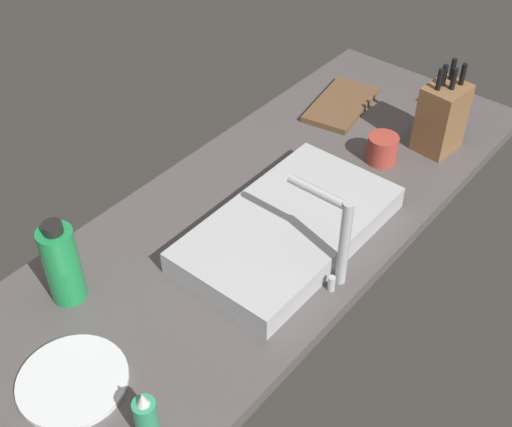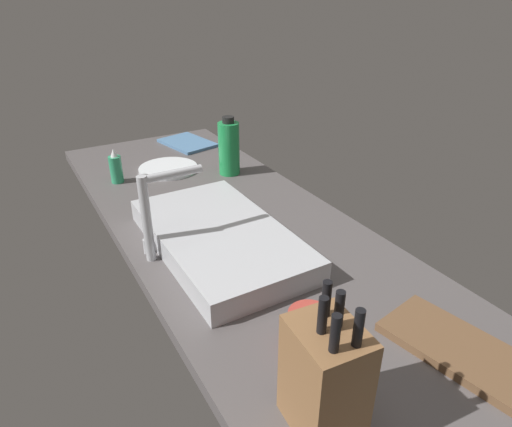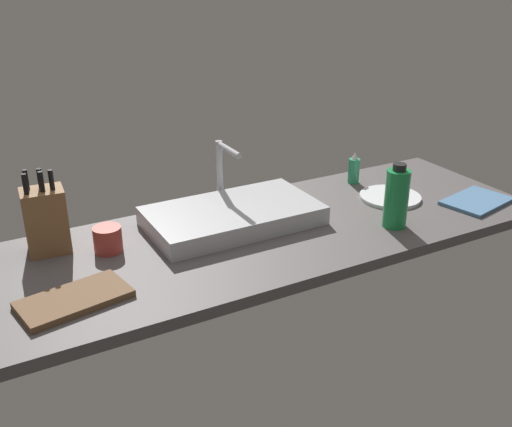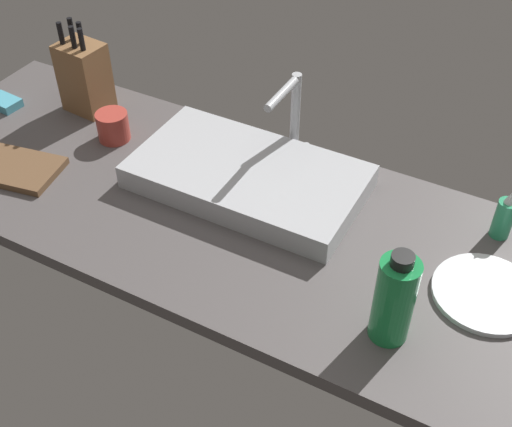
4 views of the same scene
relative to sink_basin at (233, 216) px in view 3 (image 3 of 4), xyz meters
The scene contains 10 objects.
countertop_slab 12.07cm from the sink_basin, 58.73° to the right, with size 188.57×63.70×3.50cm, color #514C4C.
sink_basin is the anchor object (origin of this frame).
faucet 19.14cm from the sink_basin, 75.38° to the left, with size 5.50×16.18×22.80cm.
knife_block 56.91cm from the sink_basin, behind, with size 12.62×10.67×25.23cm.
cutting_board 60.55cm from the sink_basin, 158.01° to the right, with size 26.98×14.28×1.80cm, color brown.
soap_bottle 58.49cm from the sink_basin, 11.55° to the left, with size 4.31×4.31×12.26cm.
water_bottle 52.27cm from the sink_basin, 30.11° to the right, with size 7.60×7.60×21.04cm.
dinner_plate 59.60cm from the sink_basin, ahead, with size 21.71×21.71×1.20cm, color white.
dish_towel 86.93cm from the sink_basin, 16.87° to the right, with size 23.54×16.13×1.20cm, color teal.
coffee_mug 40.57cm from the sink_basin, behind, with size 8.34×8.34×7.69cm, color #B23D33.
Camera 3 is at (-83.41, -147.25, 84.54)cm, focal length 41.76 mm.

